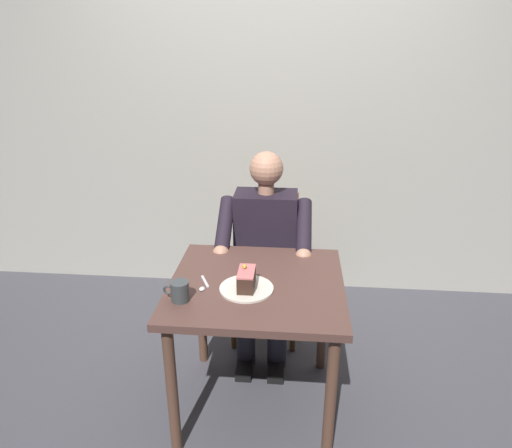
# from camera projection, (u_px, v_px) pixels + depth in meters

# --- Properties ---
(ground_plane) EXTENTS (14.00, 14.00, 0.00)m
(ground_plane) POSITION_uv_depth(u_px,v_px,m) (257.00, 403.00, 2.41)
(ground_plane) COLOR #44434B
(cafe_rear_panel) EXTENTS (6.40, 0.12, 3.00)m
(cafe_rear_panel) POSITION_uv_depth(u_px,v_px,m) (274.00, 82.00, 3.07)
(cafe_rear_panel) COLOR #AAA79C
(cafe_rear_panel) RESTS_ON ground
(dining_table) EXTENTS (0.81, 0.76, 0.73)m
(dining_table) POSITION_uv_depth(u_px,v_px,m) (257.00, 301.00, 2.17)
(dining_table) COLOR #51352F
(dining_table) RESTS_ON ground
(chair) EXTENTS (0.42, 0.42, 0.89)m
(chair) POSITION_uv_depth(u_px,v_px,m) (267.00, 259.00, 2.88)
(chair) COLOR brown
(chair) RESTS_ON ground
(seated_person) EXTENTS (0.53, 0.58, 1.20)m
(seated_person) POSITION_uv_depth(u_px,v_px,m) (265.00, 252.00, 2.67)
(seated_person) COLOR black
(seated_person) RESTS_ON ground
(dessert_plate) EXTENTS (0.24, 0.24, 0.01)m
(dessert_plate) POSITION_uv_depth(u_px,v_px,m) (246.00, 288.00, 2.07)
(dessert_plate) COLOR silver
(dessert_plate) RESTS_ON dining_table
(cake_slice) EXTENTS (0.07, 0.14, 0.10)m
(cake_slice) POSITION_uv_depth(u_px,v_px,m) (246.00, 279.00, 2.05)
(cake_slice) COLOR #3A241C
(cake_slice) RESTS_ON dessert_plate
(coffee_cup) EXTENTS (0.11, 0.08, 0.09)m
(coffee_cup) POSITION_uv_depth(u_px,v_px,m) (180.00, 291.00, 1.97)
(coffee_cup) COLOR #383D3F
(coffee_cup) RESTS_ON dining_table
(dessert_spoon) EXTENTS (0.06, 0.14, 0.01)m
(dessert_spoon) POSITION_uv_depth(u_px,v_px,m) (203.00, 285.00, 2.09)
(dessert_spoon) COLOR silver
(dessert_spoon) RESTS_ON dining_table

